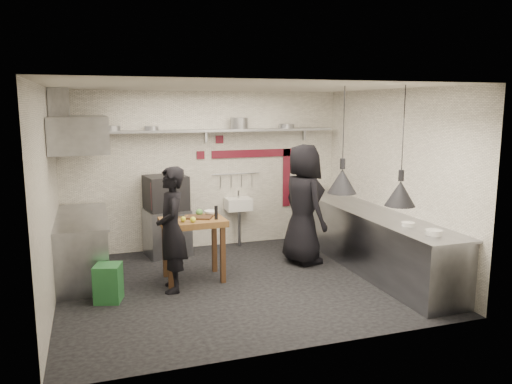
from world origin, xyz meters
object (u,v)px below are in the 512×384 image
object	(u,v)px
oven_stand	(167,232)
chef_right	(303,204)
prep_table	(193,249)
combi_oven	(166,193)
green_bin	(108,283)
chef_left	(172,229)

from	to	relation	value
oven_stand	chef_right	bearing A→B (deg)	-38.80
oven_stand	prep_table	size ratio (longest dim) A/B	0.87
combi_oven	chef_right	xyz separation A→B (m)	(2.05, -1.14, -0.12)
oven_stand	combi_oven	world-z (taller)	combi_oven
combi_oven	green_bin	distance (m)	2.29
oven_stand	chef_left	size ratio (longest dim) A/B	0.46
prep_table	chef_right	distance (m)	1.95
oven_stand	chef_left	xyz separation A→B (m)	(-0.18, -1.72, 0.47)
combi_oven	chef_left	world-z (taller)	chef_left
prep_table	green_bin	bearing A→B (deg)	-161.10
green_bin	chef_left	world-z (taller)	chef_left
green_bin	prep_table	bearing A→B (deg)	20.92
green_bin	prep_table	size ratio (longest dim) A/B	0.54
combi_oven	green_bin	size ratio (longest dim) A/B	1.31
combi_oven	chef_left	bearing A→B (deg)	-105.44
combi_oven	prep_table	bearing A→B (deg)	-92.08
green_bin	chef_left	xyz separation A→B (m)	(0.87, 0.15, 0.62)
chef_right	green_bin	bearing A→B (deg)	94.25
chef_left	prep_table	bearing A→B (deg)	136.39
combi_oven	chef_left	xyz separation A→B (m)	(-0.18, -1.71, -0.22)
chef_right	combi_oven	bearing A→B (deg)	52.08
combi_oven	green_bin	bearing A→B (deg)	-129.00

